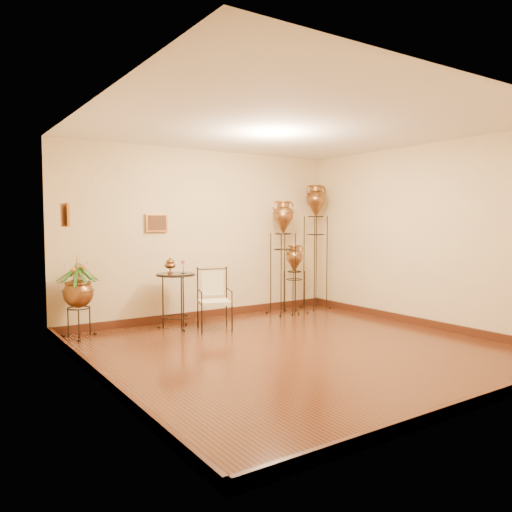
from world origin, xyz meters
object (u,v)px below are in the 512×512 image
amphora_tall (316,245)px  armchair (215,300)px  amphora_mid (283,256)px  side_table (176,300)px  planter_urn (78,289)px

amphora_tall → armchair: size_ratio=2.53×
amphora_mid → side_table: 2.13m
armchair → amphora_mid: bearing=35.5°
planter_urn → amphora_mid: bearing=-2.3°
armchair → side_table: 0.61m
amphora_tall → planter_urn: bearing=180.0°
armchair → side_table: bearing=153.3°
armchair → side_table: size_ratio=0.86×
amphora_tall → amphora_mid: bearing=-171.0°
planter_urn → side_table: planter_urn is taller
planter_urn → side_table: (1.39, -0.18, -0.24)m
armchair → planter_urn: bearing=-179.8°
amphora_mid → planter_urn: bearing=177.7°
amphora_tall → planter_urn: size_ratio=1.90×
amphora_tall → side_table: size_ratio=2.19×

